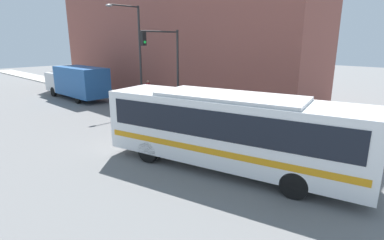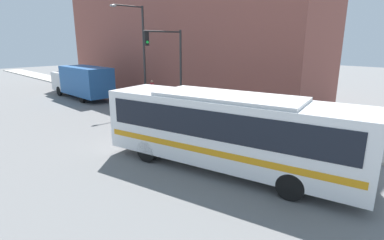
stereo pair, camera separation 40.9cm
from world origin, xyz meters
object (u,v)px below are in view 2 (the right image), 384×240
at_px(delivery_truck, 82,81).
at_px(traffic_light_pole, 169,57).
at_px(pedestrian_mid_block, 221,104).
at_px(pedestrian_near_corner, 152,90).
at_px(street_lamp, 140,46).
at_px(fire_hydrant, 260,123).
at_px(city_bus, 227,127).

relative_size(delivery_truck, traffic_light_pole, 1.43).
height_order(delivery_truck, pedestrian_mid_block, delivery_truck).
bearing_deg(traffic_light_pole, pedestrian_near_corner, 68.02).
distance_m(street_lamp, pedestrian_near_corner, 3.81).
xyz_separation_m(delivery_truck, pedestrian_near_corner, (3.43, -6.01, -0.56)).
relative_size(fire_hydrant, pedestrian_mid_block, 0.41).
relative_size(street_lamp, pedestrian_near_corner, 4.31).
xyz_separation_m(city_bus, street_lamp, (5.48, 13.47, 2.92)).
bearing_deg(city_bus, fire_hydrant, 6.43).
height_order(street_lamp, pedestrian_near_corner, street_lamp).
bearing_deg(city_bus, pedestrian_near_corner, 51.13).
height_order(traffic_light_pole, street_lamp, street_lamp).
bearing_deg(pedestrian_near_corner, traffic_light_pole, -111.98).
relative_size(city_bus, fire_hydrant, 15.05).
xyz_separation_m(city_bus, fire_hydrant, (5.62, 1.98, -1.32)).
relative_size(city_bus, traffic_light_pole, 1.88).
distance_m(city_bus, fire_hydrant, 6.10).
relative_size(delivery_truck, pedestrian_near_corner, 4.60).
bearing_deg(pedestrian_near_corner, pedestrian_mid_block, -91.88).
xyz_separation_m(street_lamp, pedestrian_mid_block, (0.75, -8.03, -3.70)).
height_order(delivery_truck, traffic_light_pole, traffic_light_pole).
bearing_deg(street_lamp, fire_hydrant, -89.30).
bearing_deg(delivery_truck, traffic_light_pole, -81.04).
height_order(traffic_light_pole, pedestrian_near_corner, traffic_light_pole).
relative_size(street_lamp, pedestrian_mid_block, 4.42).
height_order(city_bus, fire_hydrant, city_bus).
bearing_deg(street_lamp, pedestrian_near_corner, -6.47).
bearing_deg(pedestrian_near_corner, city_bus, -115.91).
xyz_separation_m(traffic_light_pole, pedestrian_mid_block, (1.52, -3.50, -3.05)).
xyz_separation_m(delivery_truck, street_lamp, (2.42, -5.89, 3.11)).
height_order(delivery_truck, fire_hydrant, delivery_truck).
bearing_deg(pedestrian_mid_block, pedestrian_near_corner, 88.12).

